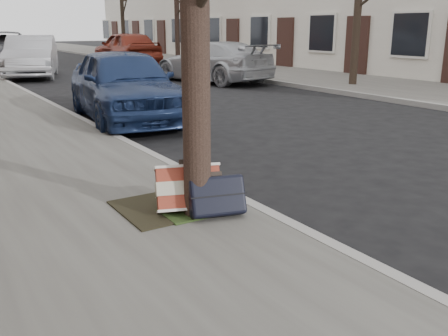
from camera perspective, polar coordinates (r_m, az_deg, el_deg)
ground at (r=5.10m, az=20.56°, el=-5.30°), size 120.00×120.00×0.00m
far_sidewalk at (r=21.37m, az=1.02°, el=11.36°), size 4.00×70.00×0.12m
dirt_patch at (r=4.72m, az=-6.68°, el=-4.42°), size 0.85×0.85×0.02m
suitcase_red at (r=4.53m, az=-4.09°, el=-2.35°), size 0.64×0.49×0.44m
suitcase_navy at (r=4.41m, az=-0.84°, el=-3.18°), size 0.56×0.41×0.39m
car_near_front at (r=9.76m, az=-11.28°, el=9.34°), size 2.16×4.24×1.38m
car_near_mid at (r=19.23m, az=-21.13°, el=11.81°), size 2.76×4.66×1.45m
car_near_back at (r=23.19m, az=-23.78°, el=12.18°), size 3.58×5.94×1.54m
car_far_front at (r=16.47m, az=-1.33°, el=12.04°), size 2.63×4.71×1.29m
car_far_back at (r=23.56m, az=-11.13°, el=13.25°), size 1.86×4.59×1.56m
tree_far_a at (r=15.26m, az=15.11°, el=18.08°), size 0.22×0.22×4.70m
tree_far_b at (r=24.37m, az=-5.45°, el=18.58°), size 0.23×0.23×5.59m
tree_far_c at (r=30.64m, az=-11.59°, el=17.66°), size 0.22×0.22×5.46m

